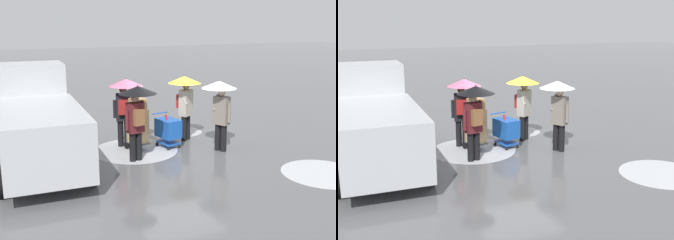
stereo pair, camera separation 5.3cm
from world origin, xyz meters
TOP-DOWN VIEW (x-y plane):
  - ground_plane at (0.00, 0.00)m, footprint 90.00×90.00m
  - slush_patch_near_cluster at (-2.62, 3.54)m, footprint 2.15×2.15m
  - slush_patch_under_van at (-0.89, -1.59)m, footprint 1.41×1.41m
  - slush_patch_far_side at (1.29, -0.16)m, footprint 2.58×2.58m
  - cargo_van_parked_right at (4.05, 0.14)m, footprint 2.23×5.36m
  - shopping_cart_vendor at (0.23, -0.11)m, footprint 0.73×0.92m
  - hand_dolly_boxes at (1.18, -0.19)m, footprint 0.67×0.81m
  - pedestrian_pink_side at (-0.55, -0.59)m, footprint 1.04×1.04m
  - pedestrian_black_side at (1.42, -0.68)m, footprint 1.04×1.04m
  - pedestrian_white_side at (-1.07, 0.78)m, footprint 1.04×1.04m
  - pedestrian_far_side at (1.50, 0.75)m, footprint 1.04×1.04m

SIDE VIEW (x-z plane):
  - ground_plane at x=0.00m, z-range 0.00..0.00m
  - slush_patch_near_cluster at x=-2.62m, z-range 0.00..0.01m
  - slush_patch_under_van at x=-0.89m, z-range 0.00..0.01m
  - slush_patch_far_side at x=1.29m, z-range 0.00..0.01m
  - shopping_cart_vendor at x=0.23m, z-range 0.05..1.09m
  - hand_dolly_boxes at x=1.18m, z-range 0.06..1.63m
  - cargo_van_parked_right at x=4.05m, z-range -0.12..2.48m
  - pedestrian_pink_side at x=-0.55m, z-range 0.50..2.64m
  - pedestrian_black_side at x=1.42m, z-range 0.50..2.64m
  - pedestrian_far_side at x=1.50m, z-range 0.50..2.64m
  - pedestrian_white_side at x=-1.07m, z-range 0.51..2.66m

